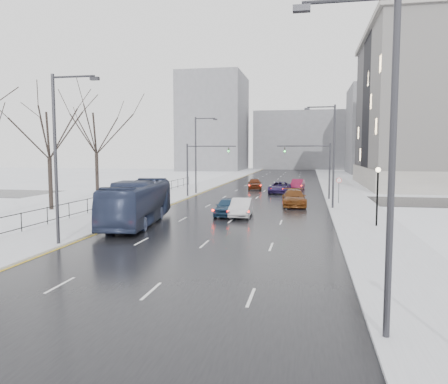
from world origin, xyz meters
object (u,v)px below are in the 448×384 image
Objects in this scene: no_uturn_sign at (339,183)px; sedan_center_near at (228,207)px; mast_signal_left at (196,164)px; bus at (138,202)px; streetlight_r_near at (384,150)px; sedan_right_cross at (280,187)px; sedan_right_near at (241,207)px; sedan_center_far at (255,184)px; mast_signal_right at (320,164)px; tree_park_d at (52,211)px; lamppost_r_mid at (378,188)px; streetlight_l_far at (197,151)px; sedan_right_far at (294,198)px; streetlight_l_near at (59,151)px; tree_park_e at (98,199)px; sedan_right_distant at (298,184)px; streetlight_r_mid at (331,151)px.

no_uturn_sign reaches higher than sedan_center_near.
bus is at bearing -88.27° from mast_signal_left.
sedan_right_cross is (-5.88, 45.11, -4.82)m from streetlight_r_near.
mast_signal_left is 16.11m from sedan_center_near.
sedan_center_far is at bearing 93.06° from sedan_right_near.
mast_signal_right is at bearing -61.55° from sedan_center_far.
tree_park_d is at bearing 176.48° from sedan_right_near.
sedan_right_near is (-10.50, 3.38, -2.12)m from lamppost_r_mid.
streetlight_l_far is (-16.33, 42.00, 0.00)m from streetlight_r_near.
mast_signal_right is 4.77m from no_uturn_sign.
tree_park_d reaches higher than sedan_right_far.
lamppost_r_mid is at bearing 81.94° from streetlight_r_near.
sedan_center_near is (7.41, 13.66, -4.79)m from streetlight_l_near.
streetlight_l_near is (9.63, -14.00, 5.62)m from tree_park_d.
streetlight_l_far is at bearing 111.25° from streetlight_r_near.
no_uturn_sign is 13.18m from sedan_right_cross.
tree_park_e reaches higher than mast_signal_left.
sedan_right_cross is (-5.04, 7.12, -3.31)m from mast_signal_right.
tree_park_d is 2.57× the size of sedan_center_far.
sedan_center_near is at bearing -94.82° from sedan_right_distant.
streetlight_l_near is at bearing -90.00° from streetlight_l_far.
mast_signal_left reaches higher than sedan_center_near.
sedan_center_near is at bearing -95.62° from sedan_center_far.
tree_park_d is 2.17× the size of sedan_right_far.
lamppost_r_mid is at bearing -44.48° from mast_signal_left.
bus is 17.59m from sedan_right_far.
tree_park_d is 2.63× the size of sedan_right_near.
mast_signal_left is 0.54× the size of bus.
tree_park_e is 19.63m from bus.
mast_signal_left reaches higher than sedan_center_far.
tree_park_e is 2.77× the size of sedan_center_far.
streetlight_r_mid is 2.05× the size of sedan_center_far.
sedan_right_far is at bearing -6.13° from tree_park_e.
sedan_center_far is at bearing 115.82° from streetlight_r_mid.
sedan_center_far is at bearing 73.80° from bus.
streetlight_r_near is 0.84× the size of bus.
mast_signal_right is at bearing -14.48° from streetlight_l_far.
bus reaches higher than sedan_right_cross.
sedan_center_near reaches higher than sedan_right_near.
mast_signal_left is at bearing 152.69° from streetlight_r_mid.
streetlight_l_near is 28.05m from mast_signal_left.
no_uturn_sign is 0.50× the size of sedan_right_cross.
tree_park_d is at bearing -165.73° from sedan_right_far.
sedan_center_near is at bearing -128.73° from sedan_right_far.
sedan_right_distant is at bearing -1.33° from sedan_center_far.
sedan_center_near is at bearing -67.99° from streetlight_l_far.
sedan_right_near is at bearing -92.99° from sedan_center_far.
streetlight_l_far is 1.74× the size of sedan_right_far.
bus is 2.08× the size of sedan_right_far.
streetlight_l_near reaches higher than bus.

